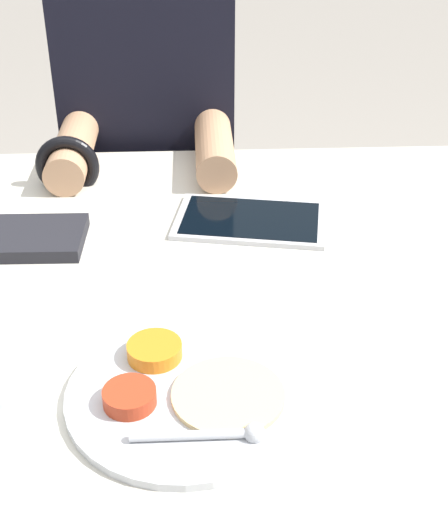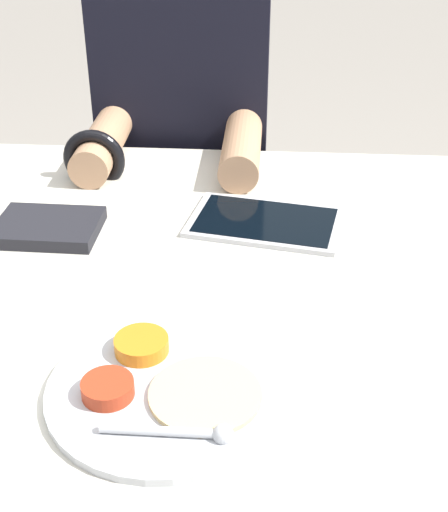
{
  "view_description": "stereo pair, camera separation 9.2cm",
  "coord_description": "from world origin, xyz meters",
  "px_view_note": "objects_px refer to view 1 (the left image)",
  "views": [
    {
      "loc": [
        -0.05,
        -0.81,
        1.26
      ],
      "look_at": [
        -0.01,
        -0.02,
        0.78
      ],
      "focal_mm": 50.0,
      "sensor_mm": 36.0,
      "label": 1
    },
    {
      "loc": [
        0.05,
        -0.81,
        1.26
      ],
      "look_at": [
        -0.01,
        -0.02,
        0.78
      ],
      "focal_mm": 50.0,
      "sensor_mm": 36.0,
      "label": 2
    }
  ],
  "objects_px": {
    "thali_tray": "(184,391)",
    "tablet_device": "(251,220)",
    "red_notebook": "(32,239)",
    "person_diner": "(153,191)"
  },
  "relations": [
    {
      "from": "thali_tray",
      "to": "person_diner",
      "type": "distance_m",
      "value": 0.84
    },
    {
      "from": "thali_tray",
      "to": "person_diner",
      "type": "bearing_deg",
      "value": 95.11
    },
    {
      "from": "thali_tray",
      "to": "red_notebook",
      "type": "height_order",
      "value": "thali_tray"
    },
    {
      "from": "red_notebook",
      "to": "person_diner",
      "type": "distance_m",
      "value": 0.52
    },
    {
      "from": "thali_tray",
      "to": "red_notebook",
      "type": "bearing_deg",
      "value": 123.46
    },
    {
      "from": "tablet_device",
      "to": "thali_tray",
      "type": "bearing_deg",
      "value": -104.73
    },
    {
      "from": "person_diner",
      "to": "tablet_device",
      "type": "bearing_deg",
      "value": -67.36
    },
    {
      "from": "person_diner",
      "to": "red_notebook",
      "type": "bearing_deg",
      "value": -108.1
    },
    {
      "from": "thali_tray",
      "to": "tablet_device",
      "type": "xyz_separation_m",
      "value": [
        0.1,
        0.4,
        -0.0
      ]
    },
    {
      "from": "red_notebook",
      "to": "person_diner",
      "type": "bearing_deg",
      "value": 71.9
    }
  ]
}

